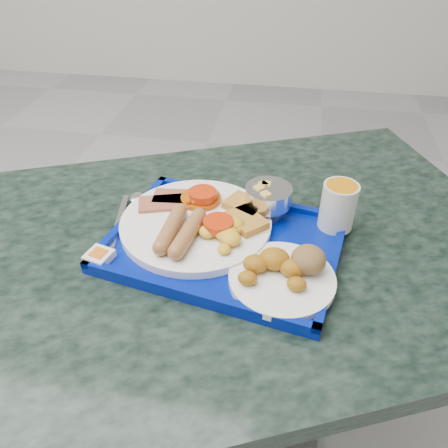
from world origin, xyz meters
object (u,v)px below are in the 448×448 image
(tray, at_px, (224,244))
(main_plate, at_px, (201,221))
(table, at_px, (225,306))
(juice_cup, at_px, (338,205))
(bread_plate, at_px, (285,271))
(fruit_bowl, at_px, (268,197))

(tray, bearing_deg, main_plate, 146.25)
(table, bearing_deg, juice_cup, 18.32)
(bread_plate, xyz_separation_m, juice_cup, (0.08, 0.16, 0.03))
(main_plate, bearing_deg, fruit_bowl, 29.57)
(main_plate, height_order, bread_plate, bread_plate)
(fruit_bowl, relative_size, juice_cup, 0.99)
(main_plate, bearing_deg, juice_cup, 11.41)
(main_plate, bearing_deg, tray, -33.75)
(tray, xyz_separation_m, fruit_bowl, (0.07, 0.10, 0.04))
(tray, xyz_separation_m, juice_cup, (0.19, 0.08, 0.05))
(table, relative_size, fruit_bowl, 14.57)
(table, bearing_deg, tray, -83.94)
(fruit_bowl, bearing_deg, tray, -124.35)
(main_plate, relative_size, juice_cup, 3.15)
(table, height_order, tray, tray)
(tray, bearing_deg, juice_cup, 22.78)
(main_plate, bearing_deg, table, -18.70)
(table, height_order, bread_plate, bread_plate)
(main_plate, xyz_separation_m, juice_cup, (0.24, 0.05, 0.03))
(bread_plate, height_order, fruit_bowl, fruit_bowl)
(juice_cup, bearing_deg, main_plate, -168.59)
(fruit_bowl, height_order, juice_cup, juice_cup)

